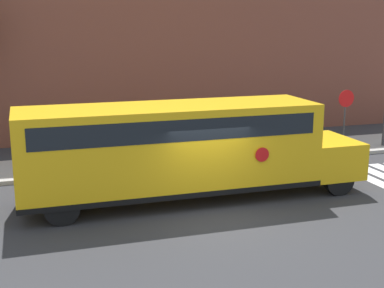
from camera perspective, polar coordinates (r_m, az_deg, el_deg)
The scene contains 5 objects.
ground_plane at distance 15.75m, azimuth 2.42°, elevation -7.66°, with size 60.00×60.00×0.00m, color #333335.
sidewalk_strip at distance 21.67m, azimuth -3.45°, elevation -1.73°, with size 44.00×3.00×0.15m.
building_backdrop at distance 27.34m, azimuth -7.02°, elevation 12.11°, with size 32.00×4.00×10.44m.
school_bus at distance 16.65m, azimuth -1.18°, elevation -0.22°, with size 10.99×2.57×3.05m.
stop_sign at distance 23.40m, azimuth 16.02°, elevation 3.31°, with size 0.72×0.10×2.78m.
Camera 1 is at (-5.08, -13.86, 5.50)m, focal length 50.00 mm.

